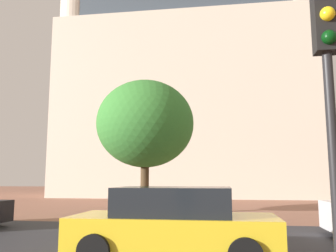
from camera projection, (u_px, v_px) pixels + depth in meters
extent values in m
plane|color=#93604C|center=(150.00, 234.00, 10.92)|extent=(120.00, 120.00, 0.00)
cube|color=#2D2D33|center=(139.00, 243.00, 9.48)|extent=(120.00, 8.36, 0.00)
cube|color=beige|center=(187.00, 111.00, 35.29)|extent=(23.67, 10.17, 16.34)
cube|color=#38424C|center=(187.00, 20.00, 36.63)|extent=(21.78, 9.36, 2.40)
cube|color=beige|center=(154.00, 51.00, 36.67)|extent=(5.50, 5.50, 28.82)
cylinder|color=beige|center=(72.00, 87.00, 33.58)|extent=(2.80, 2.80, 20.12)
cylinder|color=beige|center=(305.00, 82.00, 30.47)|extent=(2.80, 2.80, 19.49)
cube|color=gold|center=(174.00, 233.00, 7.58)|extent=(4.26, 1.85, 0.74)
cube|color=black|center=(174.00, 201.00, 7.67)|extent=(2.39, 1.63, 0.58)
cylinder|color=black|center=(241.00, 239.00, 8.24)|extent=(0.64, 0.22, 0.64)
cylinder|color=black|center=(121.00, 236.00, 8.66)|extent=(0.64, 0.22, 0.64)
cylinder|color=black|center=(94.00, 251.00, 6.85)|extent=(0.64, 0.22, 0.64)
cylinder|color=black|center=(335.00, 184.00, 4.27)|extent=(0.12, 0.12, 3.23)
cube|color=black|center=(325.00, 18.00, 4.56)|extent=(0.28, 0.24, 0.90)
sphere|color=yellow|center=(327.00, 14.00, 4.43)|extent=(0.18, 0.18, 0.18)
sphere|color=#06330C|center=(329.00, 37.00, 4.39)|extent=(0.18, 0.18, 0.18)
cylinder|color=#4C3823|center=(145.00, 189.00, 16.66)|extent=(0.39, 0.39, 2.40)
ellipsoid|color=#387F33|center=(145.00, 124.00, 17.09)|extent=(4.57, 4.57, 4.11)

